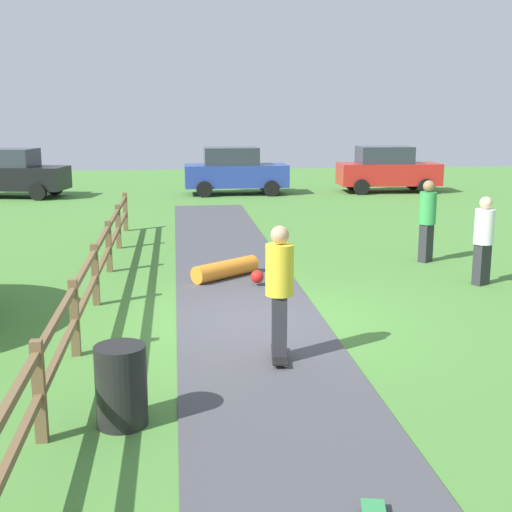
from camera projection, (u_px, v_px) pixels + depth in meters
ground_plane at (250, 321)px, 11.13m from camera, size 60.00×60.00×0.00m
asphalt_path at (250, 321)px, 11.13m from camera, size 2.40×28.00×0.02m
wooden_fence at (86, 286)px, 10.69m from camera, size 0.12×18.12×1.10m
trash_bin at (121, 386)px, 7.38m from camera, size 0.56×0.56×0.90m
skater_riding at (279, 286)px, 9.15m from camera, size 0.42×0.82×1.86m
skater_fallen at (228, 270)px, 13.86m from camera, size 1.45×1.47×0.36m
bystander_green at (427, 217)px, 15.34m from camera, size 0.54×0.54×1.85m
bystander_white at (484, 237)px, 13.29m from camera, size 0.52×0.52×1.75m
parked_car_blue at (235, 171)px, 28.01m from camera, size 4.20×2.01×1.92m
parked_car_black at (11, 173)px, 27.00m from camera, size 4.45×2.62×1.92m
parked_car_red at (387, 169)px, 28.76m from camera, size 4.26×2.13×1.92m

